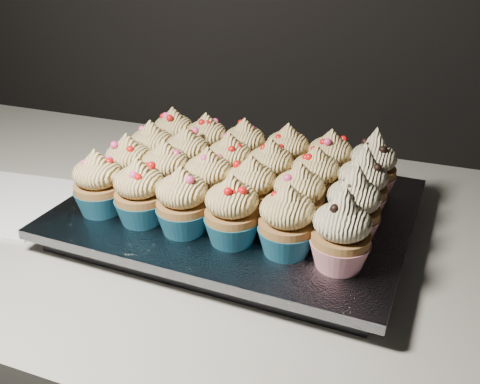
% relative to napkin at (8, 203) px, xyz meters
% --- Properties ---
extents(worktop, '(2.44, 0.64, 0.04)m').
position_rel_napkin_xyz_m(worktop, '(0.29, 0.07, -0.02)').
color(worktop, beige).
rests_on(worktop, cabinet).
extents(napkin, '(0.19, 0.19, 0.00)m').
position_rel_napkin_xyz_m(napkin, '(0.00, 0.00, 0.00)').
color(napkin, white).
rests_on(napkin, worktop).
extents(baking_tray, '(0.41, 0.32, 0.02)m').
position_rel_napkin_xyz_m(baking_tray, '(0.33, 0.06, 0.01)').
color(baking_tray, black).
rests_on(baking_tray, worktop).
extents(foil_lining, '(0.44, 0.35, 0.01)m').
position_rel_napkin_xyz_m(foil_lining, '(0.33, 0.06, 0.03)').
color(foil_lining, silver).
rests_on(foil_lining, baking_tray).
extents(cupcake_0, '(0.06, 0.06, 0.08)m').
position_rel_napkin_xyz_m(cupcake_0, '(0.18, -0.02, 0.07)').
color(cupcake_0, '#1A5D7B').
rests_on(cupcake_0, foil_lining).
extents(cupcake_1, '(0.06, 0.06, 0.08)m').
position_rel_napkin_xyz_m(cupcake_1, '(0.24, -0.03, 0.07)').
color(cupcake_1, '#1A5D7B').
rests_on(cupcake_1, foil_lining).
extents(cupcake_2, '(0.06, 0.06, 0.08)m').
position_rel_napkin_xyz_m(cupcake_2, '(0.30, -0.03, 0.07)').
color(cupcake_2, '#1A5D7B').
rests_on(cupcake_2, foil_lining).
extents(cupcake_3, '(0.06, 0.06, 0.08)m').
position_rel_napkin_xyz_m(cupcake_3, '(0.36, -0.03, 0.07)').
color(cupcake_3, '#1A5D7B').
rests_on(cupcake_3, foil_lining).
extents(cupcake_4, '(0.06, 0.06, 0.08)m').
position_rel_napkin_xyz_m(cupcake_4, '(0.42, -0.03, 0.07)').
color(cupcake_4, '#1A5D7B').
rests_on(cupcake_4, foil_lining).
extents(cupcake_5, '(0.06, 0.06, 0.10)m').
position_rel_napkin_xyz_m(cupcake_5, '(0.48, -0.03, 0.07)').
color(cupcake_5, '#B3182D').
rests_on(cupcake_5, foil_lining).
extents(cupcake_6, '(0.06, 0.06, 0.08)m').
position_rel_napkin_xyz_m(cupcake_6, '(0.18, 0.04, 0.07)').
color(cupcake_6, '#1A5D7B').
rests_on(cupcake_6, foil_lining).
extents(cupcake_7, '(0.06, 0.06, 0.08)m').
position_rel_napkin_xyz_m(cupcake_7, '(0.24, 0.04, 0.07)').
color(cupcake_7, '#1A5D7B').
rests_on(cupcake_7, foil_lining).
extents(cupcake_8, '(0.06, 0.06, 0.08)m').
position_rel_napkin_xyz_m(cupcake_8, '(0.30, 0.03, 0.07)').
color(cupcake_8, '#1A5D7B').
rests_on(cupcake_8, foil_lining).
extents(cupcake_9, '(0.06, 0.06, 0.08)m').
position_rel_napkin_xyz_m(cupcake_9, '(0.36, 0.03, 0.07)').
color(cupcake_9, '#1A5D7B').
rests_on(cupcake_9, foil_lining).
extents(cupcake_10, '(0.06, 0.06, 0.08)m').
position_rel_napkin_xyz_m(cupcake_10, '(0.42, 0.03, 0.07)').
color(cupcake_10, '#1A5D7B').
rests_on(cupcake_10, foil_lining).
extents(cupcake_11, '(0.06, 0.06, 0.10)m').
position_rel_napkin_xyz_m(cupcake_11, '(0.48, 0.03, 0.07)').
color(cupcake_11, '#B3182D').
rests_on(cupcake_11, foil_lining).
extents(cupcake_12, '(0.06, 0.06, 0.08)m').
position_rel_napkin_xyz_m(cupcake_12, '(0.19, 0.09, 0.07)').
color(cupcake_12, '#1A5D7B').
rests_on(cupcake_12, foil_lining).
extents(cupcake_13, '(0.06, 0.06, 0.08)m').
position_rel_napkin_xyz_m(cupcake_13, '(0.24, 0.09, 0.07)').
color(cupcake_13, '#1A5D7B').
rests_on(cupcake_13, foil_lining).
extents(cupcake_14, '(0.06, 0.06, 0.08)m').
position_rel_napkin_xyz_m(cupcake_14, '(0.31, 0.09, 0.07)').
color(cupcake_14, '#1A5D7B').
rests_on(cupcake_14, foil_lining).
extents(cupcake_15, '(0.06, 0.06, 0.08)m').
position_rel_napkin_xyz_m(cupcake_15, '(0.36, 0.09, 0.07)').
color(cupcake_15, '#1A5D7B').
rests_on(cupcake_15, foil_lining).
extents(cupcake_16, '(0.06, 0.06, 0.08)m').
position_rel_napkin_xyz_m(cupcake_16, '(0.42, 0.09, 0.07)').
color(cupcake_16, '#1A5D7B').
rests_on(cupcake_16, foil_lining).
extents(cupcake_17, '(0.06, 0.06, 0.10)m').
position_rel_napkin_xyz_m(cupcake_17, '(0.48, 0.09, 0.07)').
color(cupcake_17, '#B3182D').
rests_on(cupcake_17, foil_lining).
extents(cupcake_18, '(0.06, 0.06, 0.08)m').
position_rel_napkin_xyz_m(cupcake_18, '(0.19, 0.16, 0.07)').
color(cupcake_18, '#1A5D7B').
rests_on(cupcake_18, foil_lining).
extents(cupcake_19, '(0.06, 0.06, 0.08)m').
position_rel_napkin_xyz_m(cupcake_19, '(0.24, 0.15, 0.07)').
color(cupcake_19, '#1A5D7B').
rests_on(cupcake_19, foil_lining).
extents(cupcake_20, '(0.06, 0.06, 0.08)m').
position_rel_napkin_xyz_m(cupcake_20, '(0.30, 0.15, 0.07)').
color(cupcake_20, '#1A5D7B').
rests_on(cupcake_20, foil_lining).
extents(cupcake_21, '(0.06, 0.06, 0.08)m').
position_rel_napkin_xyz_m(cupcake_21, '(0.37, 0.15, 0.07)').
color(cupcake_21, '#1A5D7B').
rests_on(cupcake_21, foil_lining).
extents(cupcake_22, '(0.06, 0.06, 0.08)m').
position_rel_napkin_xyz_m(cupcake_22, '(0.43, 0.15, 0.07)').
color(cupcake_22, '#1A5D7B').
rests_on(cupcake_22, foil_lining).
extents(cupcake_23, '(0.06, 0.06, 0.10)m').
position_rel_napkin_xyz_m(cupcake_23, '(0.48, 0.15, 0.07)').
color(cupcake_23, '#B3182D').
rests_on(cupcake_23, foil_lining).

